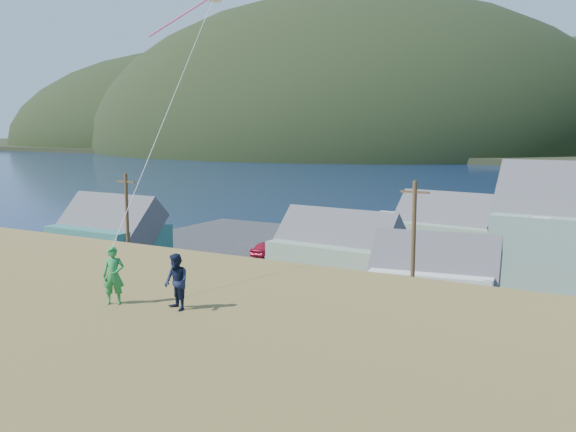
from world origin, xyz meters
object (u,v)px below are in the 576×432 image
object	(u,v)px
shed_palegreen_near	(336,251)
shed_palegreen_far	(456,230)
wharf	(467,229)
shed_teal	(109,233)
kite_flyer_navy	(176,282)
kite_flyer_green	(113,276)
shed_white	(434,278)

from	to	relation	value
shed_palegreen_near	shed_palegreen_far	bearing A→B (deg)	70.94
wharf	shed_palegreen_far	size ratio (longest dim) A/B	2.23
shed_teal	kite_flyer_navy	bearing A→B (deg)	-40.76
shed_palegreen_near	kite_flyer_green	distance (m)	32.47
wharf	shed_teal	bearing A→B (deg)	-125.75
shed_palegreen_far	kite_flyer_green	xyz separation A→B (m)	(2.65, -43.89, 5.17)
shed_teal	shed_palegreen_far	world-z (taller)	shed_palegreen_far
shed_white	shed_palegreen_near	bearing A→B (deg)	145.97
shed_white	kite_flyer_green	xyz separation A→B (m)	(-0.66, -26.76, 5.55)
wharf	shed_palegreen_far	world-z (taller)	shed_palegreen_far
wharf	kite_flyer_navy	size ratio (longest dim) A/B	17.70
shed_teal	shed_palegreen_far	size ratio (longest dim) A/B	0.81
shed_palegreen_far	kite_flyer_navy	xyz separation A→B (m)	(4.45, -43.49, 5.13)
shed_teal	shed_white	xyz separation A→B (m)	(29.12, -0.94, -0.30)
shed_teal	kite_flyer_navy	world-z (taller)	kite_flyer_navy
kite_flyer_green	shed_white	bearing A→B (deg)	54.93
wharf	shed_teal	size ratio (longest dim) A/B	2.76
shed_white	kite_flyer_navy	size ratio (longest dim) A/B	5.85
shed_teal	shed_palegreen_near	xyz separation A→B (m)	(20.25, 3.25, -0.15)
kite_flyer_navy	shed_palegreen_far	bearing A→B (deg)	119.22
shed_white	kite_flyer_navy	distance (m)	26.95
shed_palegreen_far	kite_flyer_green	distance (m)	44.27
wharf	shed_palegreen_near	distance (m)	28.72
shed_palegreen_near	shed_white	world-z (taller)	shed_palegreen_near
shed_white	kite_flyer_green	distance (m)	27.34
shed_white	shed_palegreen_far	world-z (taller)	shed_palegreen_far
wharf	kite_flyer_navy	distance (m)	60.00
shed_palegreen_far	shed_white	bearing A→B (deg)	-71.15
shed_palegreen_near	kite_flyer_green	bearing A→B (deg)	-71.00
wharf	shed_teal	world-z (taller)	shed_teal
shed_palegreen_near	kite_flyer_navy	world-z (taller)	kite_flyer_navy
wharf	kite_flyer_navy	world-z (taller)	kite_flyer_navy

